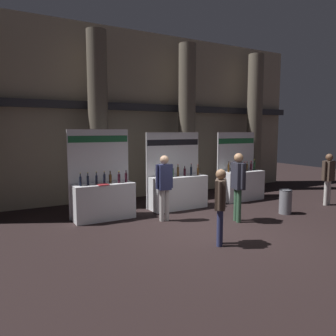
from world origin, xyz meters
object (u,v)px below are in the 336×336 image
at_px(visitor_1, 328,175).
at_px(visitor_2, 164,182).
at_px(visitor_3, 220,201).
at_px(visitor_0, 238,180).
at_px(exhibitor_booth_1, 178,189).
at_px(trash_bin, 285,202).
at_px(exhibitor_booth_2, 241,183).
at_px(exhibitor_booth_0, 103,197).

xyz_separation_m(visitor_1, visitor_2, (-5.49, 0.97, 0.06)).
height_order(visitor_2, visitor_3, visitor_2).
bearing_deg(visitor_2, visitor_0, -23.17).
distance_m(visitor_2, visitor_3, 2.21).
height_order(exhibitor_booth_1, visitor_3, exhibitor_booth_1).
relative_size(visitor_1, visitor_3, 1.03).
relative_size(trash_bin, visitor_2, 0.40).
xyz_separation_m(exhibitor_booth_2, visitor_0, (-1.94, -2.03, 0.50)).
xyz_separation_m(trash_bin, visitor_0, (-1.77, 0.06, 0.76)).
bearing_deg(visitor_3, visitor_2, -134.95).
relative_size(exhibitor_booth_2, trash_bin, 3.31).
height_order(visitor_0, visitor_2, visitor_0).
relative_size(visitor_0, visitor_2, 1.04).
relative_size(visitor_2, visitor_3, 1.09).
xyz_separation_m(exhibitor_booth_0, trash_bin, (4.79, -2.06, -0.25)).
bearing_deg(exhibitor_booth_0, visitor_3, -64.96).
bearing_deg(exhibitor_booth_1, exhibitor_booth_0, -178.60).
bearing_deg(exhibitor_booth_2, exhibitor_booth_1, 179.42).
bearing_deg(trash_bin, visitor_2, 162.67).
distance_m(trash_bin, visitor_0, 1.92).
height_order(trash_bin, visitor_1, visitor_1).
distance_m(exhibitor_booth_1, visitor_1, 4.89).
xyz_separation_m(visitor_1, visitor_3, (-5.36, -1.23, -0.03)).
height_order(trash_bin, visitor_2, visitor_2).
relative_size(exhibitor_booth_0, exhibitor_booth_1, 1.04).
height_order(trash_bin, visitor_3, visitor_3).
distance_m(exhibitor_booth_1, visitor_0, 2.20).
distance_m(exhibitor_booth_1, visitor_2, 1.55).
relative_size(visitor_0, visitor_1, 1.09).
xyz_separation_m(visitor_0, visitor_1, (3.83, 0.04, -0.12)).
bearing_deg(exhibitor_booth_2, trash_bin, -94.77).
distance_m(exhibitor_booth_0, exhibitor_booth_1, 2.41).
bearing_deg(exhibitor_booth_2, exhibitor_booth_0, -179.62).
bearing_deg(exhibitor_booth_1, exhibitor_booth_2, -0.58).
relative_size(visitor_1, visitor_2, 0.95).
distance_m(exhibitor_booth_0, visitor_3, 3.54).
relative_size(exhibitor_booth_1, visitor_3, 1.45).
distance_m(exhibitor_booth_2, visitor_3, 4.75).
relative_size(exhibitor_booth_1, trash_bin, 3.32).
xyz_separation_m(trash_bin, visitor_2, (-3.43, 1.07, 0.69)).
xyz_separation_m(trash_bin, visitor_1, (2.07, 0.10, 0.64)).
height_order(trash_bin, visitor_0, visitor_0).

